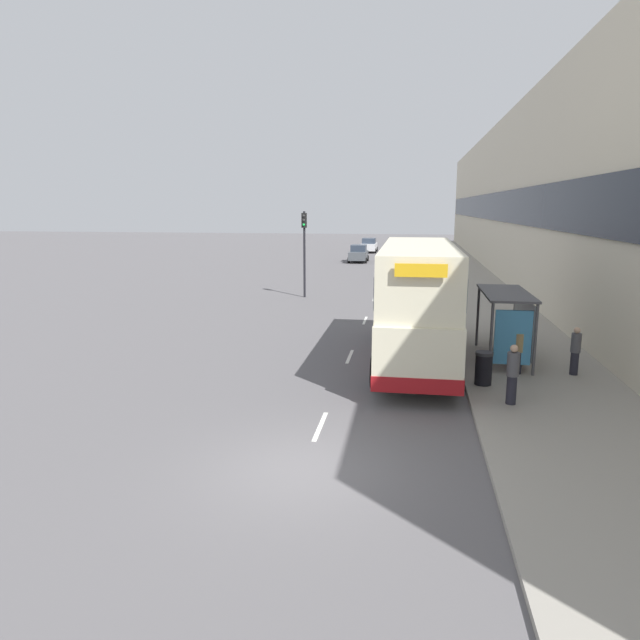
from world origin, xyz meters
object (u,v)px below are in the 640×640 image
(bus_shelter, at_px, (511,314))
(traffic_light_far_kerb, at_px, (304,240))
(car_1, at_px, (369,245))
(litter_bin, at_px, (484,368))
(double_decker_bus_near, at_px, (417,301))
(pedestrian_2, at_px, (519,350))
(pedestrian_1, at_px, (512,374))
(car_0, at_px, (359,254))
(pedestrian_at_shelter, at_px, (575,351))

(bus_shelter, height_order, traffic_light_far_kerb, traffic_light_far_kerb)
(car_1, xyz_separation_m, litter_bin, (7.66, -54.26, -0.20))
(double_decker_bus_near, distance_m, pedestrian_2, 3.88)
(pedestrian_1, distance_m, litter_bin, 1.86)
(bus_shelter, bearing_deg, traffic_light_far_kerb, 125.28)
(pedestrian_2, xyz_separation_m, traffic_light_far_kerb, (-10.22, 15.92, 2.63))
(double_decker_bus_near, distance_m, car_0, 38.79)
(car_0, bearing_deg, litter_bin, 100.66)
(litter_bin, bearing_deg, double_decker_bus_near, 126.24)
(double_decker_bus_near, xyz_separation_m, pedestrian_at_shelter, (5.18, -1.25, -1.32))
(pedestrian_1, bearing_deg, pedestrian_2, 77.24)
(car_0, distance_m, pedestrian_at_shelter, 41.06)
(double_decker_bus_near, bearing_deg, car_1, 96.20)
(traffic_light_far_kerb, bearing_deg, litter_bin, -62.64)
(pedestrian_at_shelter, distance_m, litter_bin, 3.50)
(pedestrian_1, distance_m, pedestrian_2, 3.19)
(car_1, xyz_separation_m, pedestrian_at_shelter, (10.77, -52.69, 0.09))
(double_decker_bus_near, xyz_separation_m, car_0, (-5.68, 38.35, -1.41))
(litter_bin, relative_size, traffic_light_far_kerb, 0.20)
(double_decker_bus_near, bearing_deg, litter_bin, -53.76)
(pedestrian_1, height_order, litter_bin, pedestrian_1)
(bus_shelter, xyz_separation_m, car_0, (-8.98, 38.26, -1.01))
(pedestrian_at_shelter, relative_size, pedestrian_1, 0.93)
(double_decker_bus_near, relative_size, litter_bin, 9.92)
(pedestrian_1, xyz_separation_m, litter_bin, (-0.56, 1.74, -0.35))
(pedestrian_2, distance_m, litter_bin, 1.89)
(bus_shelter, bearing_deg, double_decker_bus_near, -178.49)
(pedestrian_1, relative_size, traffic_light_far_kerb, 0.32)
(car_0, xyz_separation_m, pedestrian_1, (8.32, -42.91, 0.15))
(pedestrian_2, xyz_separation_m, litter_bin, (-1.27, -1.38, -0.28))
(bus_shelter, height_order, double_decker_bus_near, double_decker_bus_near)
(double_decker_bus_near, bearing_deg, pedestrian_2, -23.48)
(bus_shelter, height_order, pedestrian_1, bus_shelter)
(car_0, height_order, pedestrian_at_shelter, car_0)
(bus_shelter, distance_m, traffic_light_far_kerb, 17.69)
(pedestrian_2, bearing_deg, litter_bin, -132.66)
(pedestrian_1, height_order, pedestrian_2, pedestrian_1)
(pedestrian_1, bearing_deg, car_1, 98.36)
(double_decker_bus_near, height_order, pedestrian_at_shelter, double_decker_bus_near)
(car_1, distance_m, pedestrian_at_shelter, 53.77)
(double_decker_bus_near, xyz_separation_m, car_1, (-5.59, 51.43, -1.41))
(car_0, bearing_deg, pedestrian_at_shelter, 105.33)
(bus_shelter, relative_size, pedestrian_1, 2.44)
(pedestrian_at_shelter, xyz_separation_m, pedestrian_1, (-2.54, -3.31, 0.06))
(double_decker_bus_near, bearing_deg, pedestrian_at_shelter, -13.62)
(car_1, height_order, traffic_light_far_kerb, traffic_light_far_kerb)
(bus_shelter, distance_m, pedestrian_1, 4.78)
(double_decker_bus_near, distance_m, traffic_light_far_kerb, 16.07)
(car_0, distance_m, pedestrian_1, 43.71)
(pedestrian_2, relative_size, traffic_light_far_kerb, 0.30)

